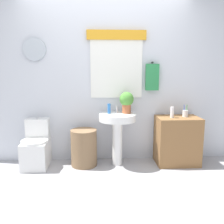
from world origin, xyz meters
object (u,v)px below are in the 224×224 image
soap_bottle (109,109)px  potted_plant (127,101)px  toilet (37,148)px  wooden_cabinet (177,140)px  pedestal_sink (117,126)px  toothbrush_cup (185,113)px  laundry_hamper (84,148)px  lotion_bottle (172,112)px

soap_bottle → potted_plant: (0.26, 0.01, 0.11)m
toilet → wooden_cabinet: size_ratio=0.98×
toilet → pedestal_sink: (1.21, -0.03, 0.32)m
potted_plant → toothbrush_cup: 0.90m
laundry_hamper → toothbrush_cup: bearing=0.8°
toilet → soap_bottle: (1.09, 0.02, 0.58)m
pedestal_sink → toilet: bearing=178.5°
pedestal_sink → soap_bottle: (-0.12, 0.05, 0.26)m
toilet → soap_bottle: 1.23m
wooden_cabinet → potted_plant: potted_plant is taller
pedestal_sink → lotion_bottle: 0.83m
potted_plant → lotion_bottle: (0.66, -0.10, -0.16)m
laundry_hamper → toilet: bearing=177.5°
laundry_hamper → potted_plant: 0.94m
toothbrush_cup → laundry_hamper: bearing=-179.2°
laundry_hamper → potted_plant: bearing=5.4°
toilet → wooden_cabinet: wooden_cabinet is taller
toilet → lotion_bottle: bearing=-2.0°
soap_bottle → lotion_bottle: soap_bottle is taller
wooden_cabinet → lotion_bottle: size_ratio=4.45×
wooden_cabinet → potted_plant: bearing=175.6°
lotion_bottle → potted_plant: bearing=171.4°
laundry_hamper → soap_bottle: (0.38, 0.05, 0.58)m
pedestal_sink → wooden_cabinet: 0.94m
soap_bottle → potted_plant: bearing=2.2°
potted_plant → toothbrush_cup: (0.88, -0.04, -0.19)m
soap_bottle → potted_plant: size_ratio=0.46×
pedestal_sink → wooden_cabinet: pedestal_sink is taller
potted_plant → laundry_hamper: bearing=-174.6°
soap_bottle → potted_plant: potted_plant is taller
toilet → toothbrush_cup: toothbrush_cup is taller
wooden_cabinet → toilet: bearing=179.2°
pedestal_sink → wooden_cabinet: (0.91, 0.00, -0.24)m
toilet → toothbrush_cup: (2.23, -0.01, 0.50)m
wooden_cabinet → soap_bottle: size_ratio=4.93×
potted_plant → lotion_bottle: 0.69m
laundry_hamper → wooden_cabinet: (1.41, 0.00, 0.09)m
soap_bottle → potted_plant: 0.28m
wooden_cabinet → toothbrush_cup: bearing=10.3°
toilet → laundry_hamper: size_ratio=1.30×
pedestal_sink → potted_plant: bearing=23.2°
toilet → potted_plant: size_ratio=2.23×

